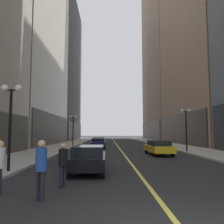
{
  "coord_description": "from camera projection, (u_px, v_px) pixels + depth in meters",
  "views": [
    {
      "loc": [
        -1.56,
        -4.02,
        2.02
      ],
      "look_at": [
        -0.78,
        34.05,
        5.45
      ],
      "focal_mm": 36.59,
      "sensor_mm": 36.0,
      "label": 1
    }
  ],
  "objects": [
    {
      "name": "ground_plane",
      "position": [
        116.0,
        144.0,
        38.71
      ],
      "size": [
        200.0,
        200.0,
        0.0
      ],
      "primitive_type": "plane",
      "color": "#262628"
    },
    {
      "name": "sidewalk_left",
      "position": [
        68.0,
        144.0,
        38.55
      ],
      "size": [
        4.5,
        78.0,
        0.15
      ],
      "primitive_type": "cube",
      "color": "#ADA8A0",
      "rests_on": "ground"
    },
    {
      "name": "sidewalk_right",
      "position": [
        165.0,
        144.0,
        38.88
      ],
      "size": [
        4.5,
        78.0,
        0.15
      ],
      "primitive_type": "cube",
      "color": "#ADA8A0",
      "rests_on": "ground"
    },
    {
      "name": "lane_centre_stripe",
      "position": [
        116.0,
        144.0,
        38.71
      ],
      "size": [
        0.16,
        70.0,
        0.01
      ],
      "primitive_type": "cube",
      "color": "#E5D64C",
      "rests_on": "ground"
    },
    {
      "name": "building_left_far",
      "position": [
        49.0,
        70.0,
        65.0
      ],
      "size": [
        15.86,
        26.0,
        39.73
      ],
      "color": "slate",
      "rests_on": "ground"
    },
    {
      "name": "car_black",
      "position": [
        88.0,
        158.0,
        11.81
      ],
      "size": [
        1.79,
        4.39,
        1.32
      ],
      "color": "black",
      "rests_on": "ground"
    },
    {
      "name": "car_yellow",
      "position": [
        158.0,
        147.0,
        20.5
      ],
      "size": [
        1.94,
        4.67,
        1.32
      ],
      "color": "yellow",
      "rests_on": "ground"
    },
    {
      "name": "car_navy",
      "position": [
        98.0,
        143.0,
        29.33
      ],
      "size": [
        1.95,
        4.49,
        1.32
      ],
      "color": "#141E4C",
      "rests_on": "ground"
    },
    {
      "name": "car_grey",
      "position": [
        99.0,
        141.0,
        36.99
      ],
      "size": [
        1.99,
        4.77,
        1.32
      ],
      "color": "slate",
      "rests_on": "ground"
    },
    {
      "name": "pedestrian_in_black_coat",
      "position": [
        63.0,
        162.0,
        8.5
      ],
      "size": [
        0.48,
        0.48,
        1.62
      ],
      "color": "black",
      "rests_on": "ground"
    },
    {
      "name": "pedestrian_in_white_shirt",
      "position": [
        0.0,
        163.0,
        7.54
      ],
      "size": [
        0.48,
        0.48,
        1.75
      ],
      "color": "black",
      "rests_on": "ground"
    },
    {
      "name": "pedestrian_in_blue_hoodie",
      "position": [
        41.0,
        165.0,
        6.87
      ],
      "size": [
        0.47,
        0.47,
        1.8
      ],
      "color": "black",
      "rests_on": "ground"
    },
    {
      "name": "street_lamp_left_near",
      "position": [
        11.0,
        108.0,
        11.42
      ],
      "size": [
        1.06,
        0.36,
        4.43
      ],
      "color": "black",
      "rests_on": "ground"
    },
    {
      "name": "street_lamp_left_far",
      "position": [
        73.0,
        124.0,
        32.28
      ],
      "size": [
        1.06,
        0.36,
        4.43
      ],
      "color": "black",
      "rests_on": "ground"
    },
    {
      "name": "street_lamp_right_mid",
      "position": [
        186.0,
        120.0,
        23.05
      ],
      "size": [
        1.06,
        0.36,
        4.43
      ],
      "color": "black",
      "rests_on": "ground"
    }
  ]
}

